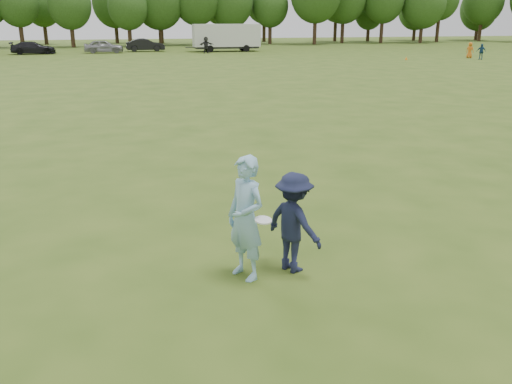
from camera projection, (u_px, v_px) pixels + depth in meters
ground at (287, 258)px, 9.57m from camera, size 200.00×200.00×0.00m
thrower at (246, 218)px, 8.60m from camera, size 0.79×0.89×2.04m
defender at (294, 222)px, 8.90m from camera, size 1.10×1.26×1.70m
player_far_b at (481, 52)px, 53.51m from camera, size 0.88×0.90×1.52m
player_far_c at (470, 50)px, 55.37m from camera, size 0.87×0.92×1.58m
player_far_d at (206, 45)px, 62.49m from camera, size 1.81×0.99×1.86m
car_d at (33, 48)px, 60.98m from camera, size 4.95×2.31×1.40m
car_e at (104, 46)px, 62.96m from camera, size 4.53×1.96×1.52m
car_f at (145, 45)px, 65.81m from camera, size 4.66×1.75×1.52m
field_cone at (406, 58)px, 53.21m from camera, size 0.28×0.28×0.30m
disc_in_play at (263, 220)px, 8.32m from camera, size 0.32×0.32×0.07m
cargo_trailer at (226, 36)px, 65.47m from camera, size 9.00×2.75×3.20m
treeline at (158, 1)px, 79.42m from camera, size 130.35×18.39×11.74m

